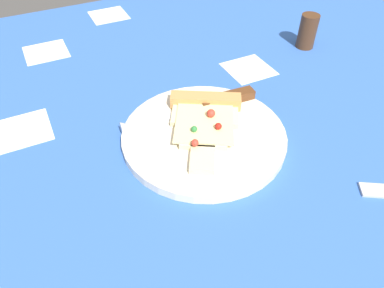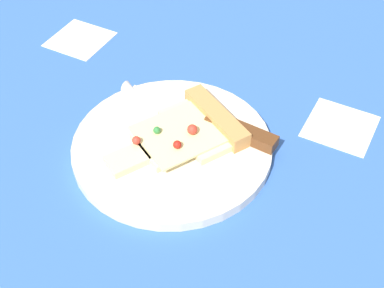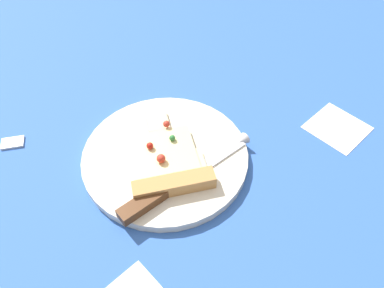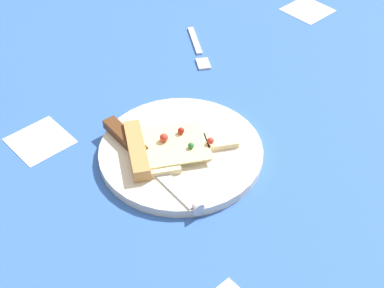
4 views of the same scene
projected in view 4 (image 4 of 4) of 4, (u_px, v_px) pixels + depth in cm
name	position (u px, v px, depth cm)	size (l,w,h in cm)	color
ground_plane	(233.00, 141.00, 96.03)	(148.35, 148.35, 3.00)	#3360B7
plate	(181.00, 152.00, 90.67)	(26.23, 26.23, 1.48)	silver
pizza_slice	(165.00, 147.00, 89.23)	(18.97, 15.42, 2.65)	beige
knife	(141.00, 153.00, 88.47)	(3.74, 24.09, 2.45)	silver
fork	(198.00, 49.00, 113.34)	(9.53, 13.98, 0.80)	silver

